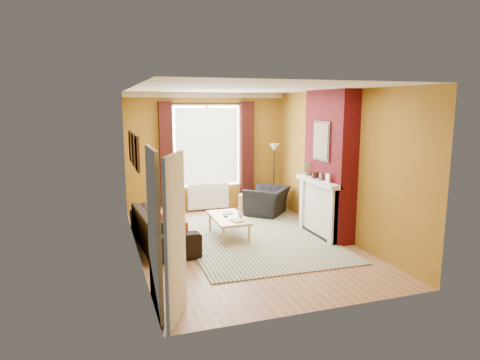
% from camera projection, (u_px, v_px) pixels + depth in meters
% --- Properties ---
extents(ground, '(5.50, 5.50, 0.00)m').
position_uv_depth(ground, '(244.00, 244.00, 7.87)').
color(ground, brown).
rests_on(ground, ground).
extents(room_walls, '(3.82, 5.54, 2.83)m').
position_uv_depth(room_walls, '(272.00, 166.00, 8.08)').
color(room_walls, olive).
rests_on(room_walls, ground).
extents(striped_rug, '(2.72, 3.70, 0.02)m').
position_uv_depth(striped_rug, '(256.00, 238.00, 8.15)').
color(striped_rug, '#2F4983').
rests_on(striped_rug, ground).
extents(sofa, '(1.00, 2.22, 0.63)m').
position_uv_depth(sofa, '(162.00, 227.00, 7.83)').
color(sofa, black).
rests_on(sofa, ground).
extents(armchair, '(1.29, 1.30, 0.64)m').
position_uv_depth(armchair, '(267.00, 201.00, 9.90)').
color(armchair, black).
rests_on(armchair, ground).
extents(coffee_table, '(0.63, 1.22, 0.40)m').
position_uv_depth(coffee_table, '(229.00, 219.00, 8.22)').
color(coffee_table, '#D9AF7D').
rests_on(coffee_table, ground).
extents(wicker_stool, '(0.38, 0.38, 0.46)m').
position_uv_depth(wicker_stool, '(246.00, 204.00, 9.98)').
color(wicker_stool, '#A17045').
rests_on(wicker_stool, ground).
extents(floor_lamp, '(0.27, 0.27, 1.60)m').
position_uv_depth(floor_lamp, '(274.00, 158.00, 10.26)').
color(floor_lamp, black).
rests_on(floor_lamp, ground).
extents(book_a, '(0.24, 0.29, 0.02)m').
position_uv_depth(book_a, '(232.00, 221.00, 7.86)').
color(book_a, '#999999').
rests_on(book_a, coffee_table).
extents(book_b, '(0.23, 0.29, 0.02)m').
position_uv_depth(book_b, '(223.00, 212.00, 8.49)').
color(book_b, '#999999').
rests_on(book_b, coffee_table).
extents(mug, '(0.12, 0.12, 0.10)m').
position_uv_depth(mug, '(240.00, 215.00, 8.12)').
color(mug, '#999999').
rests_on(mug, coffee_table).
extents(tv_remote, '(0.06, 0.17, 0.02)m').
position_uv_depth(tv_remote, '(225.00, 216.00, 8.24)').
color(tv_remote, black).
rests_on(tv_remote, coffee_table).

